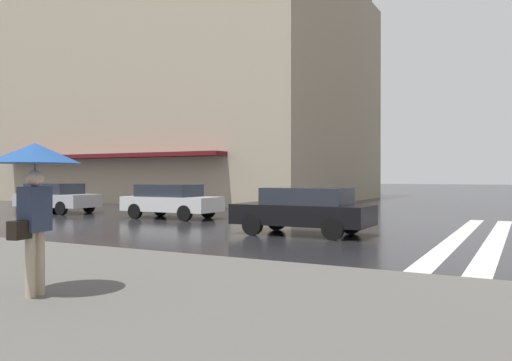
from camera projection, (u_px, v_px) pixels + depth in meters
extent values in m
cube|color=silver|center=(496.00, 239.00, 14.30)|extent=(13.00, 0.50, 0.01)
cube|color=silver|center=(458.00, 237.00, 14.77)|extent=(13.00, 0.50, 0.01)
cube|color=tan|center=(190.00, 101.00, 40.44)|extent=(18.27, 25.39, 15.36)
cube|color=#591419|center=(99.00, 156.00, 31.87)|extent=(1.20, 17.78, 0.24)
cube|color=#B7B7BC|center=(57.00, 200.00, 24.55)|extent=(1.75, 4.10, 0.60)
cube|color=#232833|center=(54.00, 189.00, 24.62)|extent=(1.54, 2.46, 0.50)
cylinder|color=black|center=(89.00, 206.00, 24.70)|extent=(0.20, 0.62, 0.62)
cylinder|color=black|center=(61.00, 208.00, 23.24)|extent=(0.20, 0.62, 0.62)
cylinder|color=black|center=(53.00, 205.00, 25.87)|extent=(0.20, 0.62, 0.62)
cylinder|color=black|center=(24.00, 207.00, 24.41)|extent=(0.20, 0.62, 0.62)
cube|color=silver|center=(172.00, 204.00, 21.37)|extent=(1.75, 4.10, 0.60)
cube|color=#232833|center=(169.00, 190.00, 21.44)|extent=(1.54, 2.46, 0.50)
cylinder|color=black|center=(208.00, 211.00, 21.52)|extent=(0.20, 0.62, 0.62)
cylinder|color=black|center=(185.00, 213.00, 20.06)|extent=(0.20, 0.62, 0.62)
cylinder|color=black|center=(160.00, 209.00, 22.69)|extent=(0.20, 0.62, 0.62)
cylinder|color=black|center=(135.00, 211.00, 21.23)|extent=(0.20, 0.62, 0.62)
cube|color=black|center=(302.00, 214.00, 15.40)|extent=(1.75, 4.10, 0.60)
cube|color=#232833|center=(307.00, 196.00, 15.33)|extent=(1.54, 2.46, 0.50)
cylinder|color=black|center=(252.00, 225.00, 15.26)|extent=(0.20, 0.62, 0.62)
cylinder|color=black|center=(276.00, 221.00, 16.72)|extent=(0.20, 0.62, 0.62)
cylinder|color=black|center=(333.00, 229.00, 14.09)|extent=(0.20, 0.62, 0.62)
cylinder|color=black|center=(351.00, 224.00, 15.55)|extent=(0.20, 0.62, 0.62)
cube|color=#2D3851|center=(35.00, 209.00, 6.84)|extent=(0.44, 0.31, 0.60)
sphere|color=beige|center=(35.00, 178.00, 6.84)|extent=(0.22, 0.22, 0.22)
cylinder|color=tan|center=(40.00, 263.00, 6.93)|extent=(0.13, 0.13, 0.86)
cylinder|color=tan|center=(30.00, 265.00, 6.76)|extent=(0.13, 0.13, 0.86)
cube|color=black|center=(19.00, 230.00, 6.58)|extent=(0.30, 0.21, 0.24)
cone|color=#1E478C|center=(35.00, 153.00, 6.84)|extent=(1.19, 1.19, 0.27)
cylinder|color=#4C4C51|center=(35.00, 194.00, 6.84)|extent=(0.02, 0.02, 0.81)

